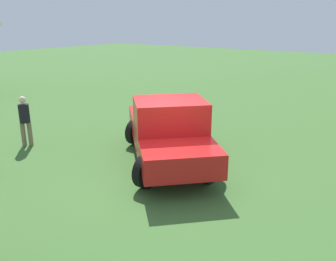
{
  "coord_description": "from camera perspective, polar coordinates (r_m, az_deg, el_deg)",
  "views": [
    {
      "loc": [
        6.71,
        4.8,
        3.82
      ],
      "look_at": [
        -0.79,
        -0.63,
        0.9
      ],
      "focal_mm": 37.32,
      "sensor_mm": 36.0,
      "label": 1
    }
  ],
  "objects": [
    {
      "name": "person_visitor",
      "position": [
        11.81,
        -22.35,
        1.82
      ],
      "size": [
        0.45,
        0.45,
        1.6
      ],
      "rotation": [
        0.0,
        0.0,
        4.03
      ],
      "color": "#7A6B51",
      "rests_on": "ground_plane"
    },
    {
      "name": "ground_plane",
      "position": [
        9.09,
        0.28,
        -7.34
      ],
      "size": [
        80.0,
        80.0,
        0.0
      ],
      "primitive_type": "plane",
      "color": "#3D662D"
    },
    {
      "name": "pickup_truck",
      "position": [
        9.57,
        0.12,
        0.11
      ],
      "size": [
        4.72,
        4.76,
        1.84
      ],
      "rotation": [
        0.0,
        0.0,
        3.94
      ],
      "color": "black",
      "rests_on": "ground_plane"
    }
  ]
}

